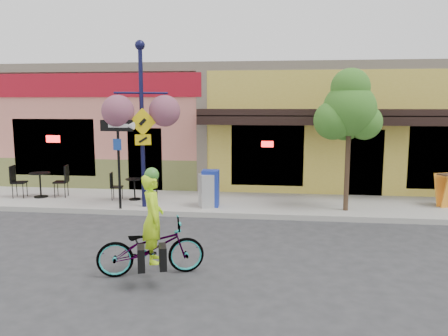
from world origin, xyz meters
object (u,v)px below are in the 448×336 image
bicycle (151,247)px  one_way_sign (119,165)px  building (241,124)px  newspaper_box_blue (211,188)px  lamp_post (142,125)px  street_tree (348,140)px  cyclist_rider (153,231)px  newspaper_box_grey (208,191)px

bicycle → one_way_sign: 4.86m
building → newspaper_box_blue: bearing=-93.5°
bicycle → one_way_sign: size_ratio=0.77×
lamp_post → street_tree: bearing=-22.1°
bicycle → newspaper_box_blue: (0.37, 4.85, 0.17)m
cyclist_rider → newspaper_box_grey: cyclist_rider is taller
bicycle → newspaper_box_grey: newspaper_box_grey is taller
newspaper_box_grey → bicycle: bearing=-117.6°
bicycle → building: bearing=-22.0°
bicycle → lamp_post: lamp_post is taller
lamp_post → street_tree: 5.79m
cyclist_rider → one_way_sign: 4.83m
one_way_sign → newspaper_box_grey: 2.62m
building → newspaper_box_blue: 6.47m
newspaper_box_blue → building: bearing=84.2°
building → lamp_post: (-2.31, -6.52, 0.27)m
cyclist_rider → newspaper_box_blue: bearing=-21.9°
building → lamp_post: lamp_post is taller
lamp_post → newspaper_box_blue: bearing=-16.9°
bicycle → cyclist_rider: size_ratio=1.19×
lamp_post → newspaper_box_blue: 2.67m
one_way_sign → newspaper_box_blue: (2.53, 0.59, -0.73)m
cyclist_rider → newspaper_box_blue: 4.86m
one_way_sign → newspaper_box_grey: one_way_sign is taller
cyclist_rider → newspaper_box_grey: (0.25, 4.77, -0.19)m
street_tree → newspaper_box_blue: bearing=179.9°
newspaper_box_grey → street_tree: size_ratio=0.24×
bicycle → lamp_post: bearing=0.6°
building → bicycle: size_ratio=9.31×
lamp_post → one_way_sign: size_ratio=1.87×
bicycle → street_tree: bearing=-59.1°
lamp_post → bicycle: bearing=-96.0°
building → bicycle: (-0.76, -11.11, -1.74)m
newspaper_box_blue → street_tree: size_ratio=0.27×
cyclist_rider → one_way_sign: (-2.20, 4.26, 0.60)m
newspaper_box_blue → street_tree: bearing=-2.4°
cyclist_rider → one_way_sign: one_way_sign is taller
newspaper_box_grey → lamp_post: bearing=161.5°
building → street_tree: bearing=-61.1°
bicycle → newspaper_box_blue: newspaper_box_blue is taller
one_way_sign → newspaper_box_grey: (2.45, 0.51, -0.78)m
newspaper_box_grey → building: bearing=61.8°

